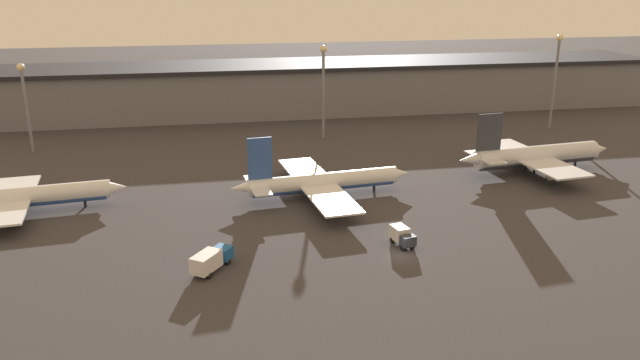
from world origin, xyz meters
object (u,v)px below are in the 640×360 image
Objects in this scene: airplane_1 at (15,197)px; airplane_3 at (535,156)px; airplane_2 at (321,182)px; service_vehicle_1 at (211,260)px; service_vehicle_3 at (402,236)px.

airplane_1 is 102.84m from airplane_3.
airplane_2 is 35.17m from service_vehicle_1.
airplane_2 is at bearing -1.52° from service_vehicle_1.
airplane_2 reaches higher than service_vehicle_1.
service_vehicle_1 reaches higher than service_vehicle_3.
airplane_3 is at bearing 116.01° from service_vehicle_3.
service_vehicle_3 is (63.17, -25.35, -1.43)m from airplane_1.
airplane_3 is at bearing -27.43° from service_vehicle_1.
airplane_1 is 7.04× the size of service_vehicle_3.
airplane_1 is 54.81m from airplane_2.
airplane_2 is 48.37m from airplane_3.
airplane_3 is at bearing 1.97° from airplane_2.
service_vehicle_3 is (-39.48, -31.44, -1.93)m from airplane_3.
airplane_3 is 77.51m from service_vehicle_1.
airplane_1 is 1.05× the size of airplane_2.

